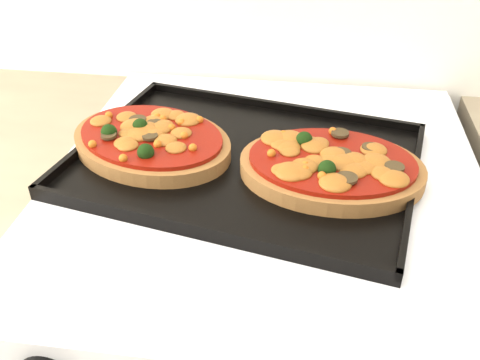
# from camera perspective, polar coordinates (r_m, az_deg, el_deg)

# --- Properties ---
(baking_tray) EXTENTS (0.52, 0.43, 0.02)m
(baking_tray) POSITION_cam_1_polar(r_m,az_deg,el_deg) (0.74, 0.54, 2.28)
(baking_tray) COLOR black
(baking_tray) RESTS_ON stove
(pizza_left) EXTENTS (0.29, 0.26, 0.04)m
(pizza_left) POSITION_cam_1_polar(r_m,az_deg,el_deg) (0.77, -9.43, 4.33)
(pizza_left) COLOR #A46938
(pizza_left) RESTS_ON baking_tray
(pizza_right) EXTENTS (0.25, 0.19, 0.04)m
(pizza_right) POSITION_cam_1_polar(r_m,az_deg,el_deg) (0.71, 9.75, 1.62)
(pizza_right) COLOR #A46938
(pizza_right) RESTS_ON baking_tray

